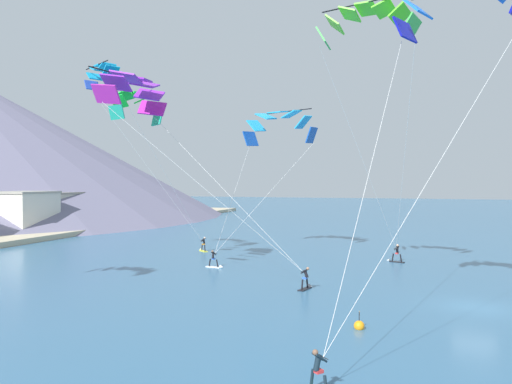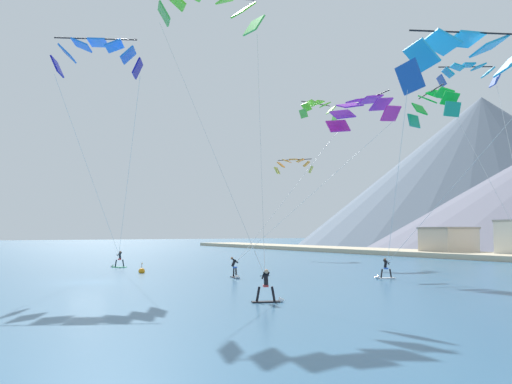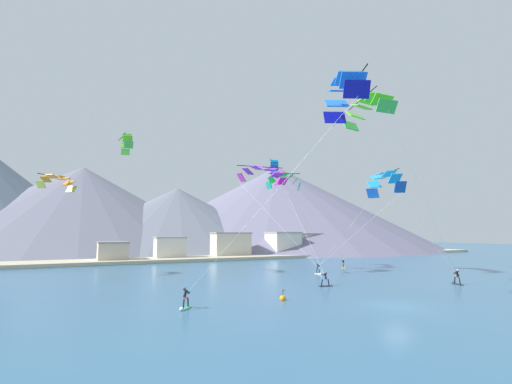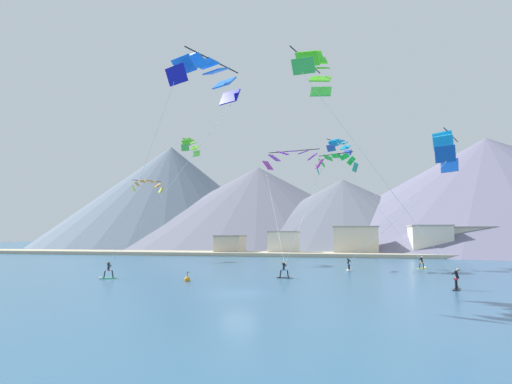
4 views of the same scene
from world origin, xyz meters
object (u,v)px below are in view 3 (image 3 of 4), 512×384
object	(u,v)px
parafoil_kite_distant_high_outer	(57,181)
parafoil_kite_far_left	(384,181)
race_marker_buoy	(283,298)
parafoil_kite_distant_low_drift	(284,180)
kitesurfer_mid_center	(343,265)
parafoil_kite_near_lead	(344,93)
kitesurfer_far_left	(319,271)
parafoil_kite_near_trail	(368,109)
kitesurfer_near_trail	(456,279)
parafoil_kite_far_right	(263,173)
parafoil_kite_mid_center	(275,166)
kitesurfer_far_right	(327,282)
parafoil_kite_distant_mid_solo	(126,142)
kitesurfer_near_lead	(184,303)

from	to	relation	value
parafoil_kite_distant_high_outer	parafoil_kite_far_left	bearing A→B (deg)	-21.07
race_marker_buoy	parafoil_kite_distant_low_drift	bearing A→B (deg)	57.93
kitesurfer_mid_center	parafoil_kite_near_lead	size ratio (longest dim) A/B	0.10
kitesurfer_far_left	parafoil_kite_near_trail	bearing A→B (deg)	-101.72
kitesurfer_mid_center	parafoil_kite_distant_high_outer	bearing A→B (deg)	168.36
kitesurfer_mid_center	kitesurfer_far_left	xyz separation A→B (m)	(-9.34, -5.44, -0.02)
kitesurfer_near_trail	parafoil_kite_distant_high_outer	bearing A→B (deg)	145.16
parafoil_kite_far_right	kitesurfer_far_left	bearing A→B (deg)	-29.08
parafoil_kite_distant_high_outer	kitesurfer_near_trail	bearing A→B (deg)	-34.84
kitesurfer_mid_center	parafoil_kite_mid_center	world-z (taller)	parafoil_kite_mid_center
kitesurfer_far_left	parafoil_kite_far_left	xyz separation A→B (m)	(10.72, -2.91, 13.48)
parafoil_kite_mid_center	parafoil_kite_distant_low_drift	size ratio (longest dim) A/B	2.89
kitesurfer_far_right	parafoil_kite_near_trail	size ratio (longest dim) A/B	0.09
kitesurfer_far_left	kitesurfer_far_right	world-z (taller)	kitesurfer_far_right
kitesurfer_near_trail	parafoil_kite_far_left	distance (m)	18.28
kitesurfer_far_left	kitesurfer_far_right	bearing A→B (deg)	-122.75
parafoil_kite_near_lead	parafoil_kite_distant_mid_solo	distance (m)	34.82
kitesurfer_far_left	parafoil_kite_near_lead	xyz separation A→B (m)	(-11.56, -19.23, 17.26)
kitesurfer_near_lead	parafoil_kite_far_right	bearing A→B (deg)	47.30
parafoil_kite_mid_center	kitesurfer_mid_center	bearing A→B (deg)	-29.12
parafoil_kite_near_trail	parafoil_kite_far_left	xyz separation A→B (m)	(13.50, 10.51, -5.85)
kitesurfer_far_left	parafoil_kite_mid_center	xyz separation A→B (m)	(-0.74, 11.05, 17.31)
kitesurfer_near_lead	kitesurfer_far_right	world-z (taller)	kitesurfer_near_lead
race_marker_buoy	parafoil_kite_near_lead	bearing A→B (deg)	-56.61
parafoil_kite_near_trail	kitesurfer_far_right	bearing A→B (deg)	131.90
kitesurfer_far_left	kitesurfer_near_trail	bearing A→B (deg)	-61.56
parafoil_kite_far_left	race_marker_buoy	distance (m)	31.15
parafoil_kite_mid_center	parafoil_kite_near_trail	bearing A→B (deg)	-94.78
parafoil_kite_near_trail	parafoil_kite_distant_high_outer	world-z (taller)	parafoil_kite_near_trail
parafoil_kite_near_lead	parafoil_kite_distant_low_drift	xyz separation A→B (m)	(10.26, 26.49, -2.96)
race_marker_buoy	parafoil_kite_far_right	bearing A→B (deg)	66.81
parafoil_kite_mid_center	parafoil_kite_far_right	bearing A→B (deg)	-131.25
kitesurfer_mid_center	race_marker_buoy	world-z (taller)	kitesurfer_mid_center
kitesurfer_far_right	parafoil_kite_near_lead	world-z (taller)	parafoil_kite_near_lead
kitesurfer_far_right	parafoil_kite_mid_center	size ratio (longest dim) A/B	0.10
kitesurfer_near_trail	parafoil_kite_distant_high_outer	world-z (taller)	parafoil_kite_distant_high_outer
kitesurfer_near_trail	parafoil_kite_far_right	size ratio (longest dim) A/B	0.12
kitesurfer_far_left	parafoil_kite_distant_low_drift	bearing A→B (deg)	100.11
parafoil_kite_distant_mid_solo	kitesurfer_near_trail	bearing A→B (deg)	-39.37
parafoil_kite_far_left	parafoil_kite_far_right	size ratio (longest dim) A/B	0.95
kitesurfer_far_left	parafoil_kite_distant_mid_solo	size ratio (longest dim) A/B	0.32
kitesurfer_far_right	parafoil_kite_far_right	distance (m)	19.77
parafoil_kite_distant_low_drift	kitesurfer_near_lead	bearing A→B (deg)	-136.28
kitesurfer_near_lead	parafoil_kite_distant_mid_solo	world-z (taller)	parafoil_kite_distant_mid_solo
kitesurfer_far_right	parafoil_kite_mid_center	bearing A→B (deg)	75.23
parafoil_kite_near_trail	parafoil_kite_distant_high_outer	distance (m)	42.51
parafoil_kite_near_trail	parafoil_kite_far_right	world-z (taller)	parafoil_kite_near_trail
parafoil_kite_near_lead	kitesurfer_far_right	bearing A→B (deg)	60.80
parafoil_kite_far_left	parafoil_kite_distant_high_outer	xyz separation A→B (m)	(-44.95, 17.32, -0.72)
parafoil_kite_mid_center	parafoil_kite_distant_low_drift	xyz separation A→B (m)	(-0.56, -3.79, -3.01)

